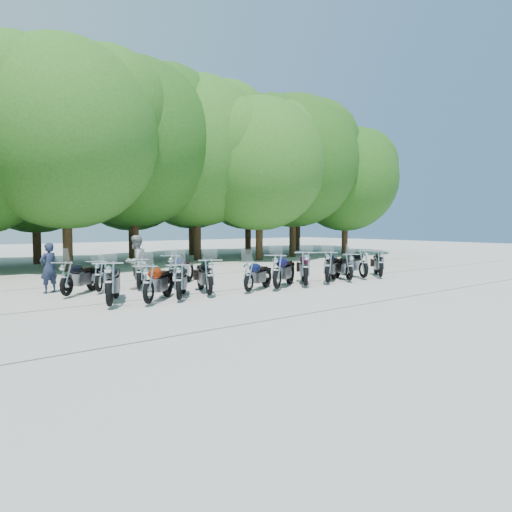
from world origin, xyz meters
TOP-DOWN VIEW (x-y plane):
  - ground at (0.00, 0.00)m, footprint 90.00×90.00m
  - tree_3 at (-3.57, 11.24)m, footprint 8.70×8.70m
  - tree_4 at (0.54, 13.09)m, footprint 9.13×9.13m
  - tree_5 at (4.61, 13.20)m, footprint 9.04×9.04m
  - tree_6 at (7.55, 10.82)m, footprint 8.00×8.00m
  - tree_7 at (11.20, 11.78)m, footprint 8.79×8.79m
  - tree_8 at (15.83, 11.20)m, footprint 7.53×7.53m
  - tree_11 at (-3.76, 16.43)m, footprint 7.56×7.56m
  - tree_12 at (1.80, 16.47)m, footprint 7.88×7.88m
  - tree_13 at (6.69, 17.47)m, footprint 8.31×8.31m
  - tree_14 at (10.68, 16.09)m, footprint 8.02×8.02m
  - tree_15 at (16.61, 17.02)m, footprint 9.67×9.67m
  - motorcycle_0 at (-5.53, 0.63)m, footprint 1.79×2.60m
  - motorcycle_1 at (-4.55, 0.38)m, footprint 2.10×2.11m
  - motorcycle_2 at (-3.60, 0.44)m, footprint 1.79×2.22m
  - motorcycle_3 at (-2.49, 0.62)m, footprint 1.58×2.46m
  - motorcycle_4 at (-1.09, 0.49)m, footprint 2.16×1.59m
  - motorcycle_5 at (0.00, 0.37)m, footprint 2.46×2.00m
  - motorcycle_6 at (1.28, 0.34)m, footprint 2.30×2.43m
  - motorcycle_7 at (2.50, 0.43)m, footprint 2.44×2.04m
  - motorcycle_8 at (3.62, 0.38)m, footprint 1.74×2.27m
  - motorcycle_9 at (4.70, 0.57)m, footprint 1.73×2.50m
  - motorcycle_10 at (5.54, 0.37)m, footprint 2.19×2.11m
  - motorcycle_11 at (-5.90, 3.11)m, footprint 2.07×2.06m
  - motorcycle_12 at (-4.86, 3.36)m, footprint 1.74×2.18m
  - motorcycle_13 at (-3.55, 3.27)m, footprint 1.54×2.26m
  - motorcycle_14 at (-2.32, 3.24)m, footprint 2.22×2.08m
  - rider_0 at (-6.05, 4.55)m, footprint 0.69×0.57m
  - rider_1 at (-3.46, 3.73)m, footprint 1.09×0.99m

SIDE VIEW (x-z plane):
  - ground at x=0.00m, z-range 0.00..0.00m
  - motorcycle_4 at x=-1.09m, z-range 0.00..1.20m
  - motorcycle_12 at x=-4.86m, z-range 0.00..1.23m
  - motorcycle_13 at x=-3.55m, z-range 0.00..1.24m
  - motorcycle_2 at x=-3.60m, z-range 0.00..1.25m
  - motorcycle_8 at x=3.62m, z-range 0.00..1.26m
  - motorcycle_11 at x=-5.90m, z-range 0.00..1.27m
  - motorcycle_1 at x=-4.55m, z-range 0.00..1.29m
  - motorcycle_10 at x=5.54m, z-range 0.00..1.32m
  - motorcycle_14 at x=-2.32m, z-range 0.00..1.32m
  - motorcycle_3 at x=-2.49m, z-range 0.00..1.34m
  - motorcycle_9 at x=4.70m, z-range 0.00..1.37m
  - motorcycle_7 at x=2.50m, z-range 0.00..1.39m
  - motorcycle_5 at x=0.00m, z-range 0.00..1.39m
  - motorcycle_0 at x=-5.53m, z-range 0.00..1.42m
  - motorcycle_6 at x=1.28m, z-range 0.00..1.45m
  - rider_0 at x=-6.05m, z-range 0.00..1.62m
  - rider_1 at x=-3.46m, z-range 0.00..1.84m
  - tree_8 at x=15.83m, z-range 0.85..10.10m
  - tree_11 at x=-3.76m, z-range 0.85..10.14m
  - tree_12 at x=1.80m, z-range 0.89..10.56m
  - tree_6 at x=7.55m, z-range 0.90..10.72m
  - tree_14 at x=10.68m, z-range 0.91..10.75m
  - tree_13 at x=6.69m, z-range 0.94..11.14m
  - tree_3 at x=-3.57m, z-range 0.98..11.66m
  - tree_7 at x=11.20m, z-range 0.99..11.79m
  - tree_5 at x=4.61m, z-range 1.02..12.12m
  - tree_4 at x=0.54m, z-range 1.03..12.24m
  - tree_15 at x=16.61m, z-range 1.09..12.96m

